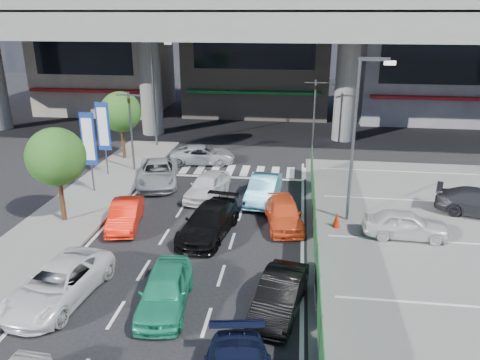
# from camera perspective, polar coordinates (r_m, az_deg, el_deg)

# --- Properties ---
(ground) EXTENTS (120.00, 120.00, 0.00)m
(ground) POSITION_cam_1_polar(r_m,az_deg,el_deg) (19.31, -7.08, -11.17)
(ground) COLOR black
(ground) RESTS_ON ground
(parking_lot) EXTENTS (12.00, 28.00, 0.06)m
(parking_lot) POSITION_cam_1_polar(r_m,az_deg,el_deg) (21.54, 24.55, -9.40)
(parking_lot) COLOR slate
(parking_lot) RESTS_ON ground
(sidewalk_left) EXTENTS (4.00, 30.00, 0.12)m
(sidewalk_left) POSITION_cam_1_polar(r_m,az_deg,el_deg) (25.03, -20.57, -4.65)
(sidewalk_left) COLOR slate
(sidewalk_left) RESTS_ON ground
(fence_run) EXTENTS (0.16, 22.00, 1.80)m
(fence_run) POSITION_cam_1_polar(r_m,az_deg,el_deg) (19.24, 9.22, -8.33)
(fence_run) COLOR #1F5D2A
(fence_run) RESTS_ON ground
(expressway) EXTENTS (64.00, 14.00, 10.75)m
(expressway) POSITION_cam_1_polar(r_m,az_deg,el_deg) (38.25, 0.76, 18.16)
(expressway) COLOR slate
(expressway) RESTS_ON ground
(building_west) EXTENTS (12.00, 10.90, 13.00)m
(building_west) POSITION_cam_1_polar(r_m,az_deg,el_deg) (52.22, -16.27, 15.37)
(building_west) COLOR gray
(building_west) RESTS_ON ground
(building_center) EXTENTS (14.00, 10.90, 15.00)m
(building_center) POSITION_cam_1_polar(r_m,az_deg,el_deg) (49.20, 2.30, 17.05)
(building_center) COLOR gray
(building_center) RESTS_ON ground
(building_east) EXTENTS (12.00, 10.90, 12.00)m
(building_east) POSITION_cam_1_polar(r_m,az_deg,el_deg) (49.48, 21.54, 14.01)
(building_east) COLOR gray
(building_east) RESTS_ON ground
(traffic_light_left) EXTENTS (1.60, 1.24, 5.20)m
(traffic_light_left) POSITION_cam_1_polar(r_m,az_deg,el_deg) (30.51, -13.29, 8.06)
(traffic_light_left) COLOR #595B60
(traffic_light_left) RESTS_ON ground
(traffic_light_right) EXTENTS (1.60, 1.24, 5.20)m
(traffic_light_right) POSITION_cam_1_polar(r_m,az_deg,el_deg) (35.50, 9.14, 9.94)
(traffic_light_right) COLOR #595B60
(traffic_light_right) RESTS_ON ground
(street_lamp_right) EXTENTS (1.65, 0.22, 8.00)m
(street_lamp_right) POSITION_cam_1_polar(r_m,az_deg,el_deg) (22.74, 14.21, 6.20)
(street_lamp_right) COLOR #595B60
(street_lamp_right) RESTS_ON ground
(street_lamp_left) EXTENTS (1.65, 0.22, 8.00)m
(street_lamp_left) POSITION_cam_1_polar(r_m,az_deg,el_deg) (36.00, -10.29, 11.36)
(street_lamp_left) COLOR #595B60
(street_lamp_left) RESTS_ON ground
(signboard_near) EXTENTS (0.80, 0.14, 4.70)m
(signboard_near) POSITION_cam_1_polar(r_m,az_deg,el_deg) (27.50, -17.95, 4.48)
(signboard_near) COLOR #595B60
(signboard_near) RESTS_ON ground
(signboard_far) EXTENTS (0.80, 0.14, 4.70)m
(signboard_far) POSITION_cam_1_polar(r_m,az_deg,el_deg) (30.31, -16.31, 6.02)
(signboard_far) COLOR #595B60
(signboard_far) RESTS_ON ground
(tree_near) EXTENTS (2.80, 2.80, 4.80)m
(tree_near) POSITION_cam_1_polar(r_m,az_deg,el_deg) (23.91, -21.52, 2.63)
(tree_near) COLOR #382314
(tree_near) RESTS_ON ground
(tree_far) EXTENTS (2.80, 2.80, 4.80)m
(tree_far) POSITION_cam_1_polar(r_m,az_deg,el_deg) (33.47, -14.35, 8.03)
(tree_far) COLOR #382314
(tree_far) RESTS_ON ground
(sedan_white_mid_left) EXTENTS (2.83, 5.06, 1.34)m
(sedan_white_mid_left) POSITION_cam_1_polar(r_m,az_deg,el_deg) (18.45, -21.27, -11.70)
(sedan_white_mid_left) COLOR white
(sedan_white_mid_left) RESTS_ON ground
(taxi_teal_mid) EXTENTS (2.00, 4.19, 1.38)m
(taxi_teal_mid) POSITION_cam_1_polar(r_m,az_deg,el_deg) (17.07, -9.14, -13.11)
(taxi_teal_mid) COLOR #22966E
(taxi_teal_mid) RESTS_ON ground
(hatch_black_mid_right) EXTENTS (2.06, 4.10, 1.29)m
(hatch_black_mid_right) POSITION_cam_1_polar(r_m,az_deg,el_deg) (16.77, 4.87, -13.74)
(hatch_black_mid_right) COLOR black
(hatch_black_mid_right) RESTS_ON ground
(taxi_orange_left) EXTENTS (1.98, 3.94, 1.24)m
(taxi_orange_left) POSITION_cam_1_polar(r_m,az_deg,el_deg) (23.40, -13.81, -4.13)
(taxi_orange_left) COLOR red
(taxi_orange_left) RESTS_ON ground
(sedan_black_mid) EXTENTS (2.66, 5.00, 1.38)m
(sedan_black_mid) POSITION_cam_1_polar(r_m,az_deg,el_deg) (21.86, -3.82, -5.12)
(sedan_black_mid) COLOR black
(sedan_black_mid) RESTS_ON ground
(taxi_orange_right) EXTENTS (2.32, 4.28, 1.38)m
(taxi_orange_right) POSITION_cam_1_polar(r_m,az_deg,el_deg) (22.89, 5.34, -3.97)
(taxi_orange_right) COLOR #EE5021
(taxi_orange_right) RESTS_ON ground
(wagon_silver_front_left) EXTENTS (3.41, 5.37, 1.38)m
(wagon_silver_front_left) POSITION_cam_1_polar(r_m,az_deg,el_deg) (28.71, -9.98, 0.84)
(wagon_silver_front_left) COLOR #A8AAAF
(wagon_silver_front_left) RESTS_ON ground
(sedan_white_front_mid) EXTENTS (2.36, 4.28, 1.38)m
(sedan_white_front_mid) POSITION_cam_1_polar(r_m,az_deg,el_deg) (26.29, -3.99, -0.71)
(sedan_white_front_mid) COLOR silver
(sedan_white_front_mid) RESTS_ON ground
(kei_truck_front_right) EXTENTS (1.90, 4.32, 1.38)m
(kei_truck_front_right) POSITION_cam_1_polar(r_m,az_deg,el_deg) (25.76, 2.89, -1.12)
(kei_truck_front_right) COLOR #5DB0D4
(kei_truck_front_right) RESTS_ON ground
(crossing_wagon_silver) EXTENTS (4.61, 2.52, 1.22)m
(crossing_wagon_silver) POSITION_cam_1_polar(r_m,az_deg,el_deg) (32.31, -4.57, 3.09)
(crossing_wagon_silver) COLOR #ABAFB3
(crossing_wagon_silver) RESTS_ON ground
(parked_sedan_white) EXTENTS (3.88, 1.71, 1.30)m
(parked_sedan_white) POSITION_cam_1_polar(r_m,az_deg,el_deg) (22.86, 19.52, -5.08)
(parked_sedan_white) COLOR silver
(parked_sedan_white) RESTS_ON parking_lot
(traffic_cone) EXTENTS (0.52, 0.52, 0.77)m
(traffic_cone) POSITION_cam_1_polar(r_m,az_deg,el_deg) (23.11, 11.70, -4.75)
(traffic_cone) COLOR red
(traffic_cone) RESTS_ON parking_lot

